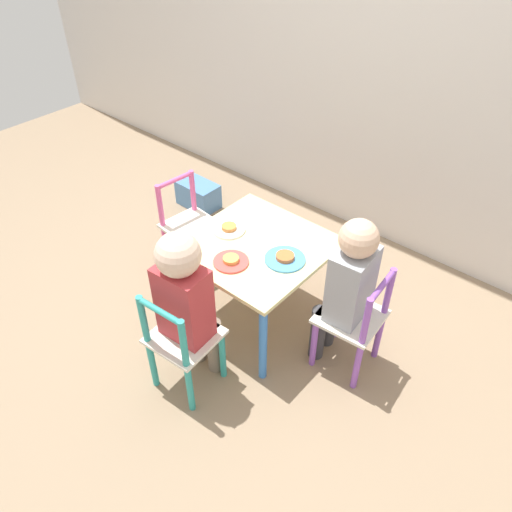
{
  "coord_description": "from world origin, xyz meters",
  "views": [
    {
      "loc": [
        1.16,
        -1.35,
        1.84
      ],
      "look_at": [
        0.0,
        0.0,
        0.38
      ],
      "focal_mm": 35.0,
      "sensor_mm": 36.0,
      "label": 1
    }
  ],
  "objects_px": {
    "plate_left": "(229,229)",
    "plate_front": "(231,261)",
    "child_right": "(347,283)",
    "chair_teal": "(181,343)",
    "chair_purple": "(355,322)",
    "child_front": "(186,297)",
    "plate_right": "(285,258)",
    "storage_bin": "(198,194)",
    "kids_table": "(256,255)",
    "chair_pink": "(189,228)"
  },
  "relations": [
    {
      "from": "chair_purple",
      "to": "plate_front",
      "type": "height_order",
      "value": "chair_purple"
    },
    {
      "from": "chair_pink",
      "to": "plate_left",
      "type": "relative_size",
      "value": 3.5
    },
    {
      "from": "chair_purple",
      "to": "plate_right",
      "type": "distance_m",
      "value": 0.41
    },
    {
      "from": "chair_purple",
      "to": "child_right",
      "type": "distance_m",
      "value": 0.21
    },
    {
      "from": "chair_purple",
      "to": "child_front",
      "type": "distance_m",
      "value": 0.73
    },
    {
      "from": "plate_front",
      "to": "chair_purple",
      "type": "bearing_deg",
      "value": 21.9
    },
    {
      "from": "plate_front",
      "to": "storage_bin",
      "type": "xyz_separation_m",
      "value": [
        -0.93,
        0.68,
        -0.37
      ]
    },
    {
      "from": "chair_purple",
      "to": "plate_front",
      "type": "relative_size",
      "value": 3.43
    },
    {
      "from": "kids_table",
      "to": "plate_right",
      "type": "height_order",
      "value": "plate_right"
    },
    {
      "from": "plate_left",
      "to": "storage_bin",
      "type": "relative_size",
      "value": 0.56
    },
    {
      "from": "plate_right",
      "to": "storage_bin",
      "type": "relative_size",
      "value": 0.66
    },
    {
      "from": "chair_pink",
      "to": "storage_bin",
      "type": "bearing_deg",
      "value": 48.23
    },
    {
      "from": "chair_teal",
      "to": "plate_front",
      "type": "relative_size",
      "value": 3.43
    },
    {
      "from": "chair_purple",
      "to": "chair_pink",
      "type": "relative_size",
      "value": 1.0
    },
    {
      "from": "kids_table",
      "to": "child_right",
      "type": "height_order",
      "value": "child_right"
    },
    {
      "from": "chair_teal",
      "to": "storage_bin",
      "type": "xyz_separation_m",
      "value": [
        -0.98,
        1.03,
        -0.18
      ]
    },
    {
      "from": "chair_pink",
      "to": "child_front",
      "type": "height_order",
      "value": "child_front"
    },
    {
      "from": "plate_left",
      "to": "plate_front",
      "type": "bearing_deg",
      "value": -45.0
    },
    {
      "from": "chair_pink",
      "to": "kids_table",
      "type": "bearing_deg",
      "value": -90.0
    },
    {
      "from": "chair_pink",
      "to": "plate_right",
      "type": "height_order",
      "value": "chair_pink"
    },
    {
      "from": "child_right",
      "to": "plate_front",
      "type": "relative_size",
      "value": 4.99
    },
    {
      "from": "chair_teal",
      "to": "chair_pink",
      "type": "relative_size",
      "value": 1.0
    },
    {
      "from": "child_front",
      "to": "child_right",
      "type": "height_order",
      "value": "child_front"
    },
    {
      "from": "child_front",
      "to": "chair_teal",
      "type": "bearing_deg",
      "value": 90.0
    },
    {
      "from": "child_right",
      "to": "storage_bin",
      "type": "height_order",
      "value": "child_right"
    },
    {
      "from": "chair_teal",
      "to": "plate_front",
      "type": "distance_m",
      "value": 0.41
    },
    {
      "from": "storage_bin",
      "to": "plate_front",
      "type": "bearing_deg",
      "value": -35.84
    },
    {
      "from": "chair_teal",
      "to": "chair_purple",
      "type": "height_order",
      "value": "same"
    },
    {
      "from": "kids_table",
      "to": "child_front",
      "type": "distance_m",
      "value": 0.47
    },
    {
      "from": "chair_teal",
      "to": "plate_right",
      "type": "relative_size",
      "value": 2.97
    },
    {
      "from": "chair_purple",
      "to": "child_right",
      "type": "bearing_deg",
      "value": -90.0
    },
    {
      "from": "child_right",
      "to": "plate_front",
      "type": "distance_m",
      "value": 0.5
    },
    {
      "from": "child_front",
      "to": "kids_table",
      "type": "bearing_deg",
      "value": -90.0
    },
    {
      "from": "child_right",
      "to": "storage_bin",
      "type": "distance_m",
      "value": 1.52
    },
    {
      "from": "kids_table",
      "to": "storage_bin",
      "type": "relative_size",
      "value": 2.25
    },
    {
      "from": "plate_left",
      "to": "storage_bin",
      "type": "xyz_separation_m",
      "value": [
        -0.77,
        0.51,
        -0.37
      ]
    },
    {
      "from": "child_right",
      "to": "plate_left",
      "type": "distance_m",
      "value": 0.63
    },
    {
      "from": "kids_table",
      "to": "chair_purple",
      "type": "bearing_deg",
      "value": 4.73
    },
    {
      "from": "child_front",
      "to": "plate_front",
      "type": "distance_m",
      "value": 0.3
    },
    {
      "from": "child_right",
      "to": "chair_purple",
      "type": "bearing_deg",
      "value": 90.0
    },
    {
      "from": "chair_purple",
      "to": "chair_teal",
      "type": "bearing_deg",
      "value": -44.99
    },
    {
      "from": "child_front",
      "to": "plate_right",
      "type": "relative_size",
      "value": 4.41
    },
    {
      "from": "storage_bin",
      "to": "kids_table",
      "type": "bearing_deg",
      "value": -28.56
    },
    {
      "from": "chair_teal",
      "to": "plate_front",
      "type": "xyz_separation_m",
      "value": [
        -0.04,
        0.35,
        0.19
      ]
    },
    {
      "from": "chair_teal",
      "to": "chair_purple",
      "type": "distance_m",
      "value": 0.74
    },
    {
      "from": "child_right",
      "to": "chair_teal",
      "type": "bearing_deg",
      "value": -41.46
    },
    {
      "from": "chair_teal",
      "to": "plate_left",
      "type": "distance_m",
      "value": 0.59
    },
    {
      "from": "chair_purple",
      "to": "chair_pink",
      "type": "xyz_separation_m",
      "value": [
        -1.04,
        0.01,
        0.0
      ]
    },
    {
      "from": "chair_teal",
      "to": "plate_left",
      "type": "xyz_separation_m",
      "value": [
        -0.21,
        0.52,
        0.19
      ]
    },
    {
      "from": "kids_table",
      "to": "plate_left",
      "type": "xyz_separation_m",
      "value": [
        -0.17,
        0.0,
        0.07
      ]
    }
  ]
}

